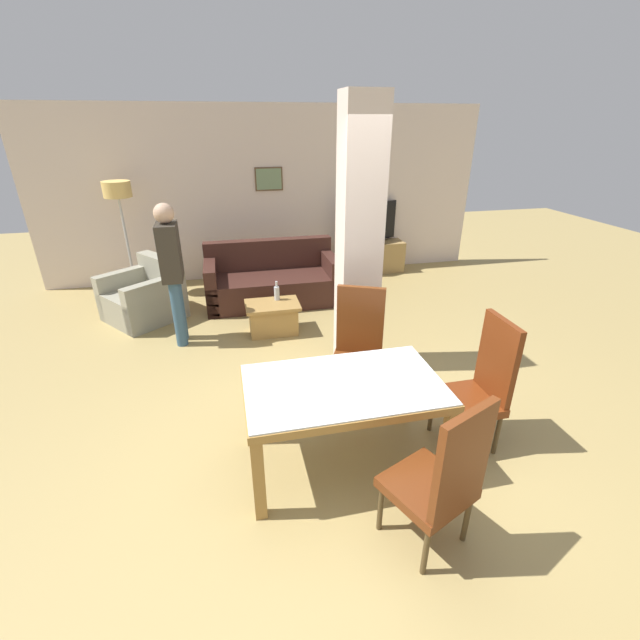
# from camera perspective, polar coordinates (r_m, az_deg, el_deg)

# --- Properties ---
(ground_plane) EXTENTS (18.00, 18.00, 0.00)m
(ground_plane) POSITION_cam_1_polar(r_m,az_deg,el_deg) (3.58, 2.89, -18.17)
(ground_plane) COLOR #9F8850
(back_wall) EXTENTS (7.20, 0.09, 2.70)m
(back_wall) POSITION_cam_1_polar(r_m,az_deg,el_deg) (7.31, -7.03, 16.25)
(back_wall) COLOR beige
(back_wall) RESTS_ON ground_plane
(divider_pillar) EXTENTS (0.39, 0.35, 2.70)m
(divider_pillar) POSITION_cam_1_polar(r_m,az_deg,el_deg) (4.27, 5.22, 10.01)
(divider_pillar) COLOR beige
(divider_pillar) RESTS_ON ground_plane
(dining_table) EXTENTS (1.45, 0.86, 0.73)m
(dining_table) POSITION_cam_1_polar(r_m,az_deg,el_deg) (3.22, 3.11, -10.78)
(dining_table) COLOR #A07538
(dining_table) RESTS_ON ground_plane
(dining_chair_near_right) EXTENTS (0.60, 0.60, 1.11)m
(dining_chair_near_right) POSITION_cam_1_polar(r_m,az_deg,el_deg) (2.75, 15.96, -19.60)
(dining_chair_near_right) COLOR #5E2A10
(dining_chair_near_right) RESTS_ON ground_plane
(dining_chair_head_right) EXTENTS (0.46, 0.46, 1.11)m
(dining_chair_head_right) POSITION_cam_1_polar(r_m,az_deg,el_deg) (3.65, 20.63, -7.88)
(dining_chair_head_right) COLOR #61280F
(dining_chair_head_right) RESTS_ON ground_plane
(dining_chair_far_right) EXTENTS (0.61, 0.61, 1.11)m
(dining_chair_far_right) POSITION_cam_1_polar(r_m,az_deg,el_deg) (3.97, 5.08, -3.47)
(dining_chair_far_right) COLOR #5F2C10
(dining_chair_far_right) RESTS_ON ground_plane
(sofa) EXTENTS (1.89, 0.88, 0.86)m
(sofa) POSITION_cam_1_polar(r_m,az_deg,el_deg) (6.35, -6.40, 5.06)
(sofa) COLOR #3B1F19
(sofa) RESTS_ON ground_plane
(armchair) EXTENTS (1.19, 1.19, 0.79)m
(armchair) POSITION_cam_1_polar(r_m,az_deg,el_deg) (6.22, -22.27, 2.70)
(armchair) COLOR gray
(armchair) RESTS_ON ground_plane
(coffee_table) EXTENTS (0.67, 0.46, 0.39)m
(coffee_table) POSITION_cam_1_polar(r_m,az_deg,el_deg) (5.41, -6.28, 0.35)
(coffee_table) COLOR olive
(coffee_table) RESTS_ON ground_plane
(bottle) EXTENTS (0.07, 0.07, 0.25)m
(bottle) POSITION_cam_1_polar(r_m,az_deg,el_deg) (5.41, -5.78, 3.64)
(bottle) COLOR #B2B7BC
(bottle) RESTS_ON coffee_table
(tv_stand) EXTENTS (1.16, 0.40, 0.53)m
(tv_stand) POSITION_cam_1_polar(r_m,az_deg,el_deg) (7.65, 6.68, 8.32)
(tv_stand) COLOR #9E7C47
(tv_stand) RESTS_ON ground_plane
(tv_screen) EXTENTS (0.97, 0.42, 0.67)m
(tv_screen) POSITION_cam_1_polar(r_m,az_deg,el_deg) (7.50, 6.91, 12.66)
(tv_screen) COLOR black
(tv_screen) RESTS_ON tv_stand
(floor_lamp) EXTENTS (0.38, 0.38, 1.68)m
(floor_lamp) POSITION_cam_1_polar(r_m,az_deg,el_deg) (6.94, -25.24, 14.31)
(floor_lamp) COLOR #B7B7BC
(floor_lamp) RESTS_ON ground_plane
(standing_person) EXTENTS (0.22, 0.38, 1.66)m
(standing_person) POSITION_cam_1_polar(r_m,az_deg,el_deg) (5.15, -19.14, 6.77)
(standing_person) COLOR #32516A
(standing_person) RESTS_ON ground_plane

